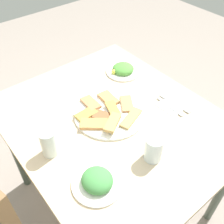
# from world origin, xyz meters

# --- Properties ---
(ground_plane) EXTENTS (6.00, 6.00, 0.00)m
(ground_plane) POSITION_xyz_m (0.00, 0.00, 0.00)
(ground_plane) COLOR gray
(dining_table) EXTENTS (1.05, 0.89, 0.75)m
(dining_table) POSITION_xyz_m (0.00, 0.00, 0.66)
(dining_table) COLOR beige
(dining_table) RESTS_ON ground_plane
(pide_platter) EXTENTS (0.34, 0.35, 0.05)m
(pide_platter) POSITION_xyz_m (0.04, -0.00, 0.76)
(pide_platter) COLOR white
(pide_platter) RESTS_ON dining_table
(salad_plate_greens) EXTENTS (0.19, 0.19, 0.06)m
(salad_plate_greens) POSITION_xyz_m (-0.23, 0.26, 0.77)
(salad_plate_greens) COLOR white
(salad_plate_greens) RESTS_ON dining_table
(salad_plate_rice) EXTENTS (0.19, 0.19, 0.05)m
(salad_plate_rice) POSITION_xyz_m (0.26, -0.28, 0.76)
(salad_plate_rice) COLOR white
(salad_plate_rice) RESTS_ON dining_table
(soda_can) EXTENTS (0.08, 0.08, 0.12)m
(soda_can) POSITION_xyz_m (0.01, 0.32, 0.81)
(soda_can) COLOR silver
(soda_can) RESTS_ON dining_table
(drinking_glass) EXTENTS (0.07, 0.07, 0.11)m
(drinking_glass) POSITION_xyz_m (-0.27, 0.02, 0.80)
(drinking_glass) COLOR silver
(drinking_glass) RESTS_ON dining_table
(paper_napkin) EXTENTS (0.12, 0.12, 0.00)m
(paper_napkin) POSITION_xyz_m (-0.11, -0.28, 0.75)
(paper_napkin) COLOR white
(paper_napkin) RESTS_ON dining_table
(fork) EXTENTS (0.18, 0.03, 0.00)m
(fork) POSITION_xyz_m (-0.11, -0.30, 0.75)
(fork) COLOR silver
(fork) RESTS_ON paper_napkin
(spoon) EXTENTS (0.16, 0.02, 0.00)m
(spoon) POSITION_xyz_m (-0.11, -0.26, 0.75)
(spoon) COLOR silver
(spoon) RESTS_ON paper_napkin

